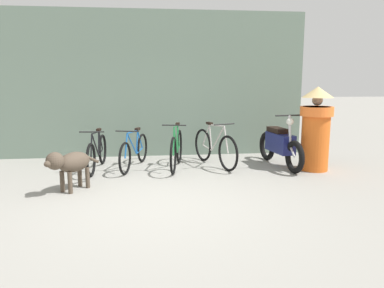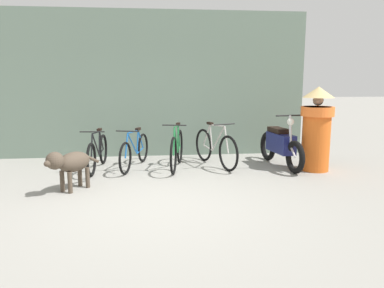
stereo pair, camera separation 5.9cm
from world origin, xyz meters
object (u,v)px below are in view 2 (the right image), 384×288
(bicycle_2, at_px, (177,150))
(stray_dog, at_px, (70,163))
(bicycle_0, at_px, (98,153))
(person_in_robes, at_px, (317,128))
(motorcycle, at_px, (281,145))
(bicycle_1, at_px, (135,151))
(bicycle_3, at_px, (215,148))

(bicycle_2, height_order, stray_dog, bicycle_2)
(bicycle_0, bearing_deg, person_in_robes, 87.98)
(motorcycle, bearing_deg, bicycle_1, -101.15)
(bicycle_0, distance_m, stray_dog, 1.45)
(bicycle_2, relative_size, person_in_robes, 1.02)
(bicycle_2, distance_m, bicycle_3, 0.82)
(bicycle_0, xyz_separation_m, bicycle_2, (1.57, -0.07, 0.04))
(bicycle_0, relative_size, bicycle_1, 1.01)
(bicycle_0, height_order, person_in_robes, person_in_robes)
(bicycle_1, distance_m, person_in_robes, 3.62)
(bicycle_3, bearing_deg, bicycle_0, -107.71)
(bicycle_2, bearing_deg, person_in_robes, 91.98)
(bicycle_0, distance_m, bicycle_2, 1.57)
(bicycle_1, bearing_deg, bicycle_0, -68.26)
(bicycle_2, xyz_separation_m, motorcycle, (2.12, -0.05, 0.06))
(bicycle_0, xyz_separation_m, bicycle_3, (2.37, 0.08, 0.04))
(bicycle_2, relative_size, stray_dog, 1.79)
(bicycle_0, relative_size, person_in_robes, 1.02)
(person_in_robes, bearing_deg, bicycle_0, -41.96)
(bicycle_0, relative_size, bicycle_2, 1.00)
(motorcycle, height_order, stray_dog, motorcycle)
(bicycle_2, xyz_separation_m, bicycle_3, (0.80, 0.15, -0.01))
(motorcycle, relative_size, stray_dog, 1.97)
(bicycle_1, relative_size, stray_dog, 1.78)
(bicycle_2, bearing_deg, bicycle_3, 111.60)
(motorcycle, bearing_deg, bicycle_3, -106.11)
(bicycle_1, distance_m, bicycle_2, 0.85)
(motorcycle, distance_m, stray_dog, 4.13)
(bicycle_2, height_order, motorcycle, motorcycle)
(stray_dog, relative_size, person_in_robes, 0.57)
(stray_dog, xyz_separation_m, person_in_robes, (4.49, 0.92, 0.38))
(bicycle_1, height_order, person_in_robes, person_in_robes)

